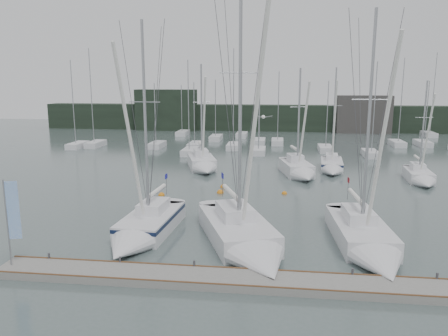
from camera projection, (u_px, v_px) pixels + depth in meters
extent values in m
plane|color=#4C5C59|center=(239.00, 246.00, 26.43)|extent=(160.00, 160.00, 0.00)
cube|color=slate|center=(230.00, 280.00, 21.53)|extent=(24.00, 2.00, 0.40)
cube|color=black|center=(268.00, 118.00, 86.23)|extent=(90.00, 4.00, 5.00)
cube|color=black|center=(166.00, 110.00, 86.42)|extent=(12.00, 3.00, 8.00)
cube|color=#3A3735|center=(364.00, 114.00, 81.90)|extent=(10.00, 3.00, 7.00)
cube|color=silver|center=(157.00, 145.00, 64.72)|extent=(1.80, 4.50, 0.90)
cylinder|color=#989BA0|center=(155.00, 113.00, 63.28)|extent=(0.12, 0.12, 8.62)
cube|color=silver|center=(78.00, 146.00, 64.39)|extent=(1.80, 4.50, 0.90)
cylinder|color=#989BA0|center=(73.00, 102.00, 62.64)|extent=(0.12, 0.12, 11.84)
cube|color=silver|center=(183.00, 133.00, 79.07)|extent=(1.80, 4.50, 0.90)
cylinder|color=#989BA0|center=(182.00, 108.00, 77.68)|extent=(0.12, 0.12, 8.17)
cube|color=silver|center=(190.00, 152.00, 58.77)|extent=(1.80, 4.50, 0.90)
cylinder|color=#989BA0|center=(188.00, 105.00, 57.04)|extent=(0.12, 0.12, 11.61)
cube|color=silver|center=(259.00, 151.00, 59.21)|extent=(1.80, 4.50, 0.90)
cylinder|color=#989BA0|center=(259.00, 114.00, 57.71)|extent=(0.12, 0.12, 9.32)
cube|color=silver|center=(242.00, 135.00, 76.38)|extent=(1.80, 4.50, 0.90)
cylinder|color=#989BA0|center=(242.00, 102.00, 74.74)|extent=(0.12, 0.12, 10.67)
cube|color=silver|center=(325.00, 149.00, 61.20)|extent=(1.80, 4.50, 0.90)
cylinder|color=#989BA0|center=(327.00, 114.00, 59.73)|extent=(0.12, 0.12, 8.96)
cube|color=silver|center=(234.00, 146.00, 63.50)|extent=(1.80, 4.50, 0.90)
cylinder|color=#989BA0|center=(234.00, 97.00, 61.59)|extent=(0.12, 0.12, 13.38)
cube|color=silver|center=(397.00, 144.00, 66.35)|extent=(1.80, 4.50, 0.90)
cylinder|color=#989BA0|center=(401.00, 100.00, 64.56)|extent=(0.12, 0.12, 12.24)
cube|color=silver|center=(429.00, 135.00, 77.29)|extent=(1.80, 4.50, 0.90)
cylinder|color=#989BA0|center=(434.00, 93.00, 75.36)|extent=(0.12, 0.12, 13.63)
cube|color=silver|center=(423.00, 144.00, 66.34)|extent=(1.80, 4.50, 0.90)
cylinder|color=#989BA0|center=(427.00, 111.00, 64.88)|extent=(0.12, 0.12, 8.94)
cube|color=silver|center=(370.00, 154.00, 57.11)|extent=(1.80, 4.50, 0.90)
cylinder|color=#989BA0|center=(374.00, 107.00, 55.41)|extent=(0.12, 0.12, 11.33)
cube|color=silver|center=(195.00, 146.00, 64.38)|extent=(1.80, 4.50, 0.90)
cylinder|color=#989BA0|center=(194.00, 113.00, 62.93)|extent=(0.12, 0.12, 8.76)
cube|color=silver|center=(259.00, 142.00, 68.31)|extent=(1.80, 4.50, 0.90)
cylinder|color=#989BA0|center=(260.00, 110.00, 66.82)|extent=(0.12, 0.12, 9.15)
cube|color=silver|center=(96.00, 144.00, 65.62)|extent=(1.80, 4.50, 0.90)
cylinder|color=#989BA0|center=(91.00, 96.00, 63.70)|extent=(0.12, 0.12, 13.54)
cube|color=silver|center=(216.00, 138.00, 72.66)|extent=(1.80, 4.50, 0.90)
cylinder|color=#989BA0|center=(215.00, 108.00, 71.18)|extent=(0.12, 0.12, 9.11)
cube|color=silver|center=(277.00, 142.00, 68.05)|extent=(1.80, 4.50, 0.90)
cylinder|color=#989BA0|center=(278.00, 106.00, 66.45)|extent=(0.12, 0.12, 10.30)
cube|color=silver|center=(151.00, 224.00, 29.08)|extent=(3.25, 6.55, 1.48)
cone|color=silver|center=(124.00, 250.00, 24.68)|extent=(3.03, 2.91, 2.87)
cube|color=silver|center=(153.00, 206.00, 29.34)|extent=(1.73, 2.65, 0.69)
cylinder|color=#989BA0|center=(145.00, 122.00, 27.28)|extent=(0.18, 0.18, 12.25)
cylinder|color=white|center=(157.00, 191.00, 29.92)|extent=(0.46, 3.13, 0.28)
cube|color=#0F1937|center=(151.00, 217.00, 28.98)|extent=(3.27, 6.57, 0.25)
cube|color=#1B1B96|center=(166.00, 176.00, 31.85)|extent=(0.05, 0.53, 0.36)
cube|color=silver|center=(237.00, 232.00, 27.51)|extent=(5.88, 8.18, 1.63)
cone|color=silver|center=(264.00, 266.00, 22.45)|extent=(4.38, 4.21, 3.48)
cube|color=silver|center=(235.00, 211.00, 27.79)|extent=(2.84, 3.46, 0.76)
cylinder|color=#989BA0|center=(240.00, 99.00, 25.35)|extent=(0.20, 0.20, 14.98)
cylinder|color=white|center=(231.00, 192.00, 28.49)|extent=(1.57, 3.50, 0.30)
cube|color=#1B1B96|center=(222.00, 176.00, 30.71)|extent=(0.23, 0.56, 0.39)
cube|color=silver|center=(359.00, 234.00, 27.27)|extent=(3.46, 7.32, 1.51)
cone|color=silver|center=(384.00, 268.00, 22.28)|extent=(3.20, 3.25, 3.02)
cube|color=silver|center=(358.00, 214.00, 27.54)|extent=(1.84, 2.96, 0.70)
cylinder|color=#989BA0|center=(369.00, 121.00, 25.37)|extent=(0.18, 0.18, 12.61)
cylinder|color=white|center=(356.00, 196.00, 28.27)|extent=(0.50, 3.50, 0.28)
cube|color=maroon|center=(348.00, 180.00, 30.45)|extent=(0.05, 0.54, 0.36)
cube|color=silver|center=(202.00, 164.00, 49.82)|extent=(4.21, 6.11, 1.63)
cone|color=silver|center=(206.00, 171.00, 45.99)|extent=(3.29, 3.07, 2.71)
cube|color=silver|center=(201.00, 152.00, 50.11)|extent=(2.08, 2.56, 0.76)
cylinder|color=#989BA0|center=(201.00, 112.00, 48.26)|extent=(0.20, 0.20, 10.27)
cylinder|color=white|center=(200.00, 143.00, 50.47)|extent=(1.08, 2.69, 0.30)
cube|color=silver|center=(296.00, 170.00, 46.44)|extent=(3.67, 5.69, 1.63)
cone|color=silver|center=(306.00, 177.00, 42.78)|extent=(3.03, 2.76, 2.60)
cube|color=silver|center=(295.00, 158.00, 46.73)|extent=(1.85, 2.36, 0.76)
cylinder|color=#989BA0|center=(299.00, 116.00, 44.94)|extent=(0.20, 0.20, 9.74)
cylinder|color=white|center=(294.00, 148.00, 47.03)|extent=(0.85, 2.57, 0.30)
cube|color=silver|center=(331.00, 166.00, 48.92)|extent=(2.75, 5.25, 1.34)
cone|color=silver|center=(332.00, 173.00, 45.45)|extent=(2.50, 2.36, 2.32)
cube|color=silver|center=(332.00, 157.00, 49.15)|extent=(1.45, 2.13, 0.62)
cylinder|color=#989BA0|center=(334.00, 115.00, 47.43)|extent=(0.16, 0.16, 10.12)
cylinder|color=white|center=(332.00, 149.00, 49.53)|extent=(0.46, 2.49, 0.25)
cube|color=#0F1937|center=(332.00, 162.00, 48.83)|extent=(2.77, 5.27, 0.22)
cube|color=silver|center=(418.00, 177.00, 43.57)|extent=(2.56, 4.85, 1.33)
cone|color=silver|center=(426.00, 184.00, 40.34)|extent=(2.36, 2.17, 2.21)
cube|color=silver|center=(418.00, 166.00, 43.80)|extent=(1.35, 1.97, 0.62)
cylinder|color=#989BA0|center=(423.00, 126.00, 42.24)|extent=(0.16, 0.16, 8.77)
cylinder|color=white|center=(417.00, 158.00, 44.12)|extent=(0.42, 2.31, 0.25)
sphere|color=orange|center=(220.00, 193.00, 38.83)|extent=(0.61, 0.61, 0.61)
sphere|color=orange|center=(284.00, 194.00, 38.52)|extent=(0.49, 0.49, 0.49)
sphere|color=orange|center=(161.00, 195.00, 37.97)|extent=(0.56, 0.56, 0.56)
cylinder|color=#989BA0|center=(7.00, 223.00, 22.32)|extent=(0.09, 0.09, 4.59)
cube|color=blue|center=(13.00, 210.00, 22.25)|extent=(0.59, 0.21, 3.06)
ellipsoid|color=white|center=(263.00, 117.00, 26.65)|extent=(0.27, 0.49, 0.22)
cube|color=gray|center=(258.00, 116.00, 26.70)|extent=(0.49, 0.18, 0.12)
cube|color=gray|center=(268.00, 117.00, 26.60)|extent=(0.49, 0.18, 0.12)
sphere|color=orange|center=(224.00, 187.00, 40.82)|extent=(0.63, 0.63, 0.63)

